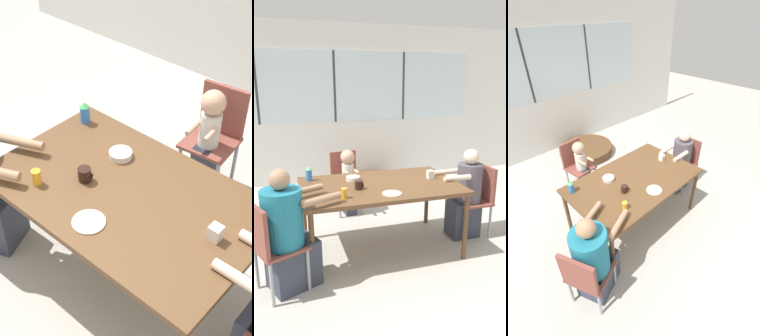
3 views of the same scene
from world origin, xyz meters
The scene contains 10 objects.
ground_plane centered at (0.00, 0.00, 0.00)m, with size 16.00×16.00×0.00m, color #B2ADA3.
dining_table centered at (0.00, 0.00, 0.71)m, with size 1.68×1.04×0.76m.
chair_for_toddler centered at (-0.14, 1.24, 0.51)m, with size 0.44×0.44×0.86m.
person_toddler centered at (-0.12, 1.09, 0.48)m, with size 0.22×0.34×0.92m.
coffee_mug centered at (-0.25, -0.09, 0.81)m, with size 0.09×0.08×0.09m.
sippy_cup centered at (-0.72, 0.36, 0.85)m, with size 0.07×0.07×0.16m.
juice_glass centered at (-0.45, -0.31, 0.81)m, with size 0.06×0.06×0.10m.
milk_carton_small centered at (0.61, 0.04, 0.81)m, with size 0.07×0.07×0.09m.
bowl_white_shallow centered at (-0.25, 0.22, 0.79)m, with size 0.15×0.15×0.04m.
plate_tortillas centered at (0.02, -0.33, 0.77)m, with size 0.19×0.19×0.01m.
Camera 1 is at (1.39, -1.55, 2.67)m, focal length 50.00 mm.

